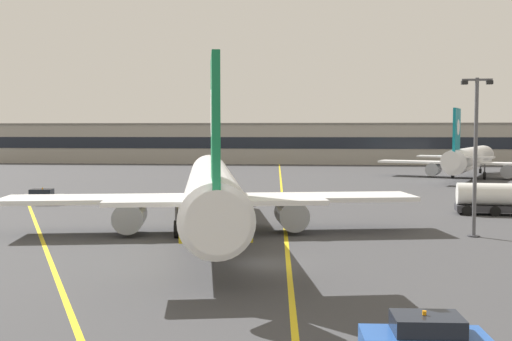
{
  "coord_description": "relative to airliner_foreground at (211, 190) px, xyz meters",
  "views": [
    {
      "loc": [
        3.06,
        -35.33,
        7.78
      ],
      "look_at": [
        -0.92,
        7.96,
        5.05
      ],
      "focal_mm": 42.39,
      "sensor_mm": 36.0,
      "label": 1
    }
  ],
  "objects": [
    {
      "name": "terminal_building",
      "position": [
        4.58,
        107.47,
        1.71
      ],
      "size": [
        162.12,
        12.4,
        10.14
      ],
      "color": "#9E998E",
      "rests_on": "ground"
    },
    {
      "name": "service_car_nearest",
      "position": [
        11.5,
        -25.42,
        -2.6
      ],
      "size": [
        4.28,
        2.15,
        1.79
      ],
      "color": "#2351A8",
      "rests_on": "ground"
    },
    {
      "name": "airliner_foreground",
      "position": [
        0.0,
        0.0,
        0.0
      ],
      "size": [
        32.34,
        41.31,
        11.65
      ],
      "color": "white",
      "rests_on": "ground"
    },
    {
      "name": "taxiway_centreline",
      "position": [
        4.6,
        19.52,
        -3.37
      ],
      "size": [
        10.72,
        179.72,
        0.01
      ],
      "primitive_type": "cube",
      "rotation": [
        0.0,
        0.0,
        0.06
      ],
      "color": "yellow",
      "rests_on": "ground"
    },
    {
      "name": "airliner_background",
      "position": [
        34.62,
        59.7,
        -0.08
      ],
      "size": [
        30.71,
        38.65,
        11.36
      ],
      "color": "white",
      "rests_on": "ground"
    },
    {
      "name": "service_truck_fuel_white",
      "position": [
        25.12,
        12.88,
        -1.88
      ],
      "size": [
        7.81,
        3.35,
        3.0
      ],
      "color": "#2D2D33",
      "rests_on": "ground"
    },
    {
      "name": "service_car_second",
      "position": [
        -21.53,
        17.25,
        -2.6
      ],
      "size": [
        4.41,
        2.48,
        1.79
      ],
      "color": "slate",
      "rests_on": "ground"
    },
    {
      "name": "ground_plane",
      "position": [
        4.6,
        -10.48,
        -3.37
      ],
      "size": [
        400.0,
        400.0,
        0.0
      ],
      "primitive_type": "plane",
      "color": "#3D3D3F"
    },
    {
      "name": "apron_lamp_post",
      "position": [
        19.8,
        0.28,
        2.84
      ],
      "size": [
        2.24,
        0.9,
        11.82
      ],
      "color": "#515156",
      "rests_on": "ground"
    },
    {
      "name": "taxiway_lead_in_stripe",
      "position": [
        -9.4,
        -8.48,
        -3.37
      ],
      "size": [
        28.56,
        53.05,
        0.01
      ],
      "primitive_type": "cube",
      "rotation": [
        0.0,
        0.0,
        0.49
      ],
      "color": "yellow",
      "rests_on": "ground"
    },
    {
      "name": "safety_cone_by_nose_gear",
      "position": [
        -0.01,
        15.89,
        -3.11
      ],
      "size": [
        0.44,
        0.44,
        0.55
      ],
      "color": "orange",
      "rests_on": "ground"
    }
  ]
}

